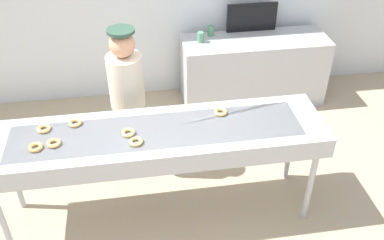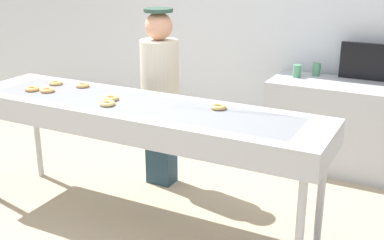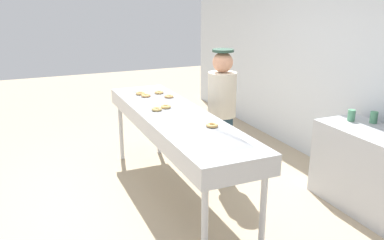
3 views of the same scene
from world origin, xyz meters
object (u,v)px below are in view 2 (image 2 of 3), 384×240
Objects in this scene: glazed_donut_2 at (107,103)px; glazed_donut_4 at (218,107)px; glazed_donut_1 at (47,90)px; prep_counter at (362,130)px; glazed_donut_0 at (56,83)px; glazed_donut_6 at (32,89)px; glazed_donut_3 at (111,98)px; fryer_conveyor at (139,116)px; worker_baker at (160,88)px; menu_display at (373,62)px; paper_cup_1 at (297,71)px; paper_cup_0 at (316,69)px; glazed_donut_5 at (82,85)px.

glazed_donut_2 is 0.81m from glazed_donut_4.
glazed_donut_1 reaches higher than prep_counter.
glazed_donut_0 is 1.00× the size of glazed_donut_6.
glazed_donut_0 is 0.71m from glazed_donut_3.
prep_counter is at bearing 38.68° from glazed_donut_6.
glazed_donut_3 is at bearing -13.20° from glazed_donut_0.
fryer_conveyor is 0.73m from worker_baker.
fryer_conveyor is 0.84m from glazed_donut_1.
prep_counter is at bearing -156.30° from worker_baker.
glazed_donut_4 is at bearing -115.88° from prep_counter.
paper_cup_1 is at bearing -162.31° from menu_display.
worker_baker is (0.61, 0.75, -0.08)m from glazed_donut_1.
worker_baker is (0.74, 0.78, -0.08)m from glazed_donut_6.
paper_cup_0 is at bearing 46.56° from paper_cup_1.
menu_display is (2.20, 2.09, 0.04)m from glazed_donut_1.
glazed_donut_5 is (-0.68, 0.20, 0.11)m from fryer_conveyor.
menu_display is at bearing 5.81° from paper_cup_0.
fryer_conveyor is 25.00× the size of glazed_donut_5.
glazed_donut_6 is at bearing -174.14° from glazed_donut_3.
glazed_donut_4 is (0.82, 0.17, 0.00)m from glazed_donut_3.
prep_counter is 14.26× the size of paper_cup_0.
glazed_donut_2 is at bearing -7.11° from glazed_donut_1.
glazed_donut_5 is 0.40m from glazed_donut_6.
glazed_donut_4 is 0.91× the size of paper_cup_0.
glazed_donut_5 is at bearing 178.42° from glazed_donut_4.
paper_cup_0 and paper_cup_1 have the same top height.
worker_baker is at bearing 47.56° from glazed_donut_5.
glazed_donut_2 reaches higher than fryer_conveyor.
prep_counter is (2.33, 1.87, -0.57)m from glazed_donut_6.
glazed_donut_1 is at bearing -121.13° from glazed_donut_5.
prep_counter is at bearing -90.00° from menu_display.
worker_baker is (0.01, 0.70, -0.08)m from glazed_donut_3.
glazed_donut_0 is 2.97m from menu_display.
glazed_donut_0 is 0.18× the size of menu_display.
glazed_donut_6 is 3.15m from menu_display.
glazed_donut_6 is 0.18× the size of menu_display.
paper_cup_0 is (1.52, 1.79, -0.07)m from glazed_donut_5.
paper_cup_0 is at bearing 81.87° from glazed_donut_4.
paper_cup_1 is at bearing 49.03° from glazed_donut_6.
glazed_donut_6 is 0.91× the size of paper_cup_1.
glazed_donut_0 is at bearing -179.68° from glazed_donut_4.
glazed_donut_4 reaches higher than prep_counter.
fryer_conveyor is 1.60× the size of prep_counter.
glazed_donut_0 is at bearing 26.65° from worker_baker.
glazed_donut_5 is 0.18× the size of menu_display.
prep_counter is (0.79, 1.62, -0.57)m from glazed_donut_4.
paper_cup_1 is at bearing -139.68° from worker_baker.
worker_baker is (-0.81, 0.53, -0.08)m from glazed_donut_4.
glazed_donut_0 and glazed_donut_4 have the same top height.
fryer_conveyor is 25.00× the size of glazed_donut_3.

